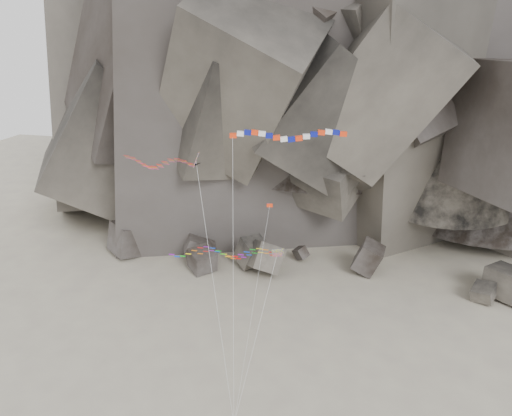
% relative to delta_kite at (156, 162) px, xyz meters
% --- Properties ---
extents(ground, '(260.00, 260.00, 0.00)m').
position_rel_delta_kite_xyz_m(ground, '(9.24, -1.24, -28.93)').
color(ground, '#A59E85').
rests_on(ground, ground).
extents(headland, '(110.00, 70.00, 84.00)m').
position_rel_delta_kite_xyz_m(headland, '(9.24, 68.76, 13.07)').
color(headland, '#5B544B').
rests_on(headland, ground).
extents(boulder_field, '(79.12, 13.69, 7.69)m').
position_rel_delta_kite_xyz_m(boulder_field, '(9.01, 31.69, -26.61)').
color(boulder_field, '#47423F').
rests_on(boulder_field, ground).
extents(delta_kite, '(15.87, 8.96, 29.31)m').
position_rel_delta_kite_xyz_m(delta_kite, '(0.00, 0.00, 0.00)').
color(delta_kite, red).
rests_on(delta_kite, ground).
extents(banner_kite, '(11.84, 9.44, 32.05)m').
position_rel_delta_kite_xyz_m(banner_kite, '(15.17, -0.74, 3.77)').
color(banner_kite, red).
rests_on(banner_kite, ground).
extents(parafoil_kite, '(14.93, 11.12, 17.10)m').
position_rel_delta_kite_xyz_m(parafoil_kite, '(6.52, 2.24, -11.62)').
color(parafoil_kite, '#D2CD0B').
rests_on(parafoil_kite, ground).
extents(pennant_kite, '(2.87, 6.49, 24.29)m').
position_rel_delta_kite_xyz_m(pennant_kite, '(13.11, -3.18, -8.09)').
color(pennant_kite, red).
rests_on(pennant_kite, ground).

